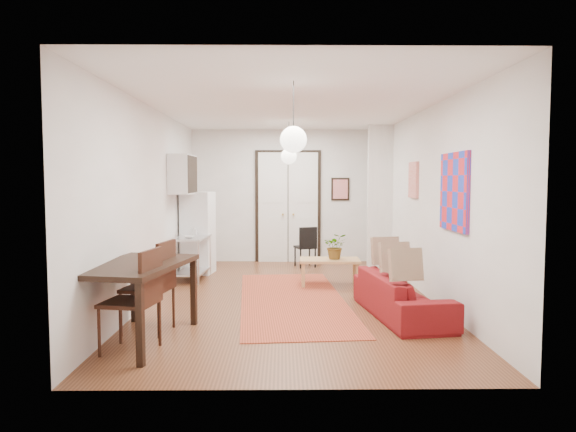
{
  "coord_description": "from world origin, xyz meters",
  "views": [
    {
      "loc": [
        -0.13,
        -7.78,
        1.8
      ],
      "look_at": [
        -0.04,
        0.02,
        1.25
      ],
      "focal_mm": 32.0,
      "sensor_mm": 36.0,
      "label": 1
    }
  ],
  "objects_px": {
    "dining_table": "(136,272)",
    "dining_chair_near": "(150,277)",
    "coffee_table": "(330,262)",
    "fridge": "(198,233)",
    "sofa": "(402,295)",
    "black_side_chair": "(305,243)",
    "dining_chair_far": "(133,290)",
    "kitchen_counter": "(192,253)"
  },
  "relations": [
    {
      "from": "dining_table",
      "to": "dining_chair_near",
      "type": "xyz_separation_m",
      "value": [
        0.03,
        0.46,
        -0.15
      ]
    },
    {
      "from": "coffee_table",
      "to": "fridge",
      "type": "bearing_deg",
      "value": 154.52
    },
    {
      "from": "coffee_table",
      "to": "dining_table",
      "type": "height_order",
      "value": "dining_table"
    },
    {
      "from": "sofa",
      "to": "dining_table",
      "type": "bearing_deg",
      "value": 99.41
    },
    {
      "from": "coffee_table",
      "to": "fridge",
      "type": "distance_m",
      "value": 2.72
    },
    {
      "from": "sofa",
      "to": "dining_chair_near",
      "type": "xyz_separation_m",
      "value": [
        -3.17,
        -0.54,
        0.35
      ]
    },
    {
      "from": "black_side_chair",
      "to": "fridge",
      "type": "bearing_deg",
      "value": 1.73
    },
    {
      "from": "dining_chair_far",
      "to": "fridge",
      "type": "bearing_deg",
      "value": -169.27
    },
    {
      "from": "dining_table",
      "to": "black_side_chair",
      "type": "distance_m",
      "value": 5.41
    },
    {
      "from": "dining_chair_far",
      "to": "black_side_chair",
      "type": "distance_m",
      "value": 5.61
    },
    {
      "from": "dining_chair_near",
      "to": "kitchen_counter",
      "type": "bearing_deg",
      "value": -169.1
    },
    {
      "from": "kitchen_counter",
      "to": "dining_table",
      "type": "bearing_deg",
      "value": -85.93
    },
    {
      "from": "kitchen_counter",
      "to": "dining_chair_far",
      "type": "bearing_deg",
      "value": -85.47
    },
    {
      "from": "coffee_table",
      "to": "kitchen_counter",
      "type": "height_order",
      "value": "kitchen_counter"
    },
    {
      "from": "dining_chair_far",
      "to": "black_side_chair",
      "type": "relative_size",
      "value": 1.29
    },
    {
      "from": "coffee_table",
      "to": "dining_table",
      "type": "relative_size",
      "value": 0.6
    },
    {
      "from": "black_side_chair",
      "to": "dining_table",
      "type": "bearing_deg",
      "value": 48.34
    },
    {
      "from": "kitchen_counter",
      "to": "dining_chair_far",
      "type": "xyz_separation_m",
      "value": [
        0.03,
        -3.79,
        0.15
      ]
    },
    {
      "from": "sofa",
      "to": "dining_chair_near",
      "type": "distance_m",
      "value": 3.23
    },
    {
      "from": "sofa",
      "to": "dining_chair_far",
      "type": "bearing_deg",
      "value": 103.4
    },
    {
      "from": "kitchen_counter",
      "to": "dining_table",
      "type": "relative_size",
      "value": 0.61
    },
    {
      "from": "sofa",
      "to": "kitchen_counter",
      "type": "relative_size",
      "value": 1.84
    },
    {
      "from": "sofa",
      "to": "dining_chair_far",
      "type": "xyz_separation_m",
      "value": [
        -3.17,
        -1.24,
        0.35
      ]
    },
    {
      "from": "fridge",
      "to": "coffee_table",
      "type": "bearing_deg",
      "value": -17.48
    },
    {
      "from": "coffee_table",
      "to": "dining_chair_far",
      "type": "distance_m",
      "value": 4.07
    },
    {
      "from": "kitchen_counter",
      "to": "black_side_chair",
      "type": "height_order",
      "value": "black_side_chair"
    },
    {
      "from": "sofa",
      "to": "fridge",
      "type": "height_order",
      "value": "fridge"
    },
    {
      "from": "sofa",
      "to": "kitchen_counter",
      "type": "distance_m",
      "value": 4.1
    },
    {
      "from": "dining_chair_near",
      "to": "dining_chair_far",
      "type": "bearing_deg",
      "value": 10.33
    },
    {
      "from": "dining_table",
      "to": "coffee_table",
      "type": "bearing_deg",
      "value": 51.27
    },
    {
      "from": "coffee_table",
      "to": "dining_chair_near",
      "type": "xyz_separation_m",
      "value": [
        -2.4,
        -2.57,
        0.24
      ]
    },
    {
      "from": "coffee_table",
      "to": "dining_table",
      "type": "xyz_separation_m",
      "value": [
        -2.43,
        -3.03,
        0.39
      ]
    },
    {
      "from": "fridge",
      "to": "black_side_chair",
      "type": "relative_size",
      "value": 1.87
    },
    {
      "from": "dining_chair_near",
      "to": "dining_chair_far",
      "type": "xyz_separation_m",
      "value": [
        0.0,
        -0.7,
        0.0
      ]
    },
    {
      "from": "sofa",
      "to": "kitchen_counter",
      "type": "bearing_deg",
      "value": 43.41
    },
    {
      "from": "kitchen_counter",
      "to": "black_side_chair",
      "type": "xyz_separation_m",
      "value": [
        2.1,
        1.42,
        0.0
      ]
    },
    {
      "from": "dining_table",
      "to": "dining_chair_near",
      "type": "relative_size",
      "value": 1.59
    },
    {
      "from": "dining_table",
      "to": "dining_chair_near",
      "type": "distance_m",
      "value": 0.49
    },
    {
      "from": "dining_chair_far",
      "to": "sofa",
      "type": "bearing_deg",
      "value": 121.74
    },
    {
      "from": "dining_chair_far",
      "to": "kitchen_counter",
      "type": "bearing_deg",
      "value": -169.21
    },
    {
      "from": "kitchen_counter",
      "to": "black_side_chair",
      "type": "distance_m",
      "value": 2.53
    },
    {
      "from": "sofa",
      "to": "coffee_table",
      "type": "relative_size",
      "value": 1.88
    }
  ]
}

